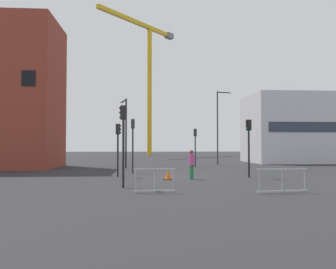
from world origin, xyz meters
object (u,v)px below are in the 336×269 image
object	(u,v)px
streetlamp_short	(125,126)
traffic_light_near	(118,141)
traffic_light_median	(195,141)
traffic_light_island	(249,138)
traffic_light_verge	(123,132)
construction_crane	(148,68)
streetlamp_tall	(219,122)
pedestrian_walking	(192,162)
traffic_cone_by_barrier	(168,175)
traffic_light_far	(133,137)

from	to	relation	value
streetlamp_short	traffic_light_near	world-z (taller)	streetlamp_short
traffic_light_near	traffic_light_median	bearing A→B (deg)	53.50
traffic_light_island	traffic_light_verge	xyz separation A→B (m)	(-7.77, -4.56, 0.20)
construction_crane	streetlamp_tall	bearing A→B (deg)	-75.64
pedestrian_walking	traffic_cone_by_barrier	size ratio (longest dim) A/B	3.12
streetlamp_tall	traffic_light_island	bearing A→B (deg)	-94.79
construction_crane	traffic_light_verge	size ratio (longest dim) A/B	6.40
traffic_light_far	traffic_light_island	bearing A→B (deg)	-24.96
traffic_cone_by_barrier	traffic_light_verge	bearing A→B (deg)	-124.56
streetlamp_tall	traffic_light_far	distance (m)	13.72
streetlamp_short	traffic_light_median	size ratio (longest dim) A/B	1.74
traffic_light_island	pedestrian_walking	bearing A→B (deg)	-167.61
traffic_light_near	pedestrian_walking	bearing A→B (deg)	-22.34
streetlamp_tall	traffic_cone_by_barrier	distance (m)	16.81
streetlamp_short	traffic_light_verge	size ratio (longest dim) A/B	1.55
streetlamp_tall	traffic_light_median	xyz separation A→B (m)	(-3.20, -4.08, -2.13)
traffic_light_near	traffic_cone_by_barrier	xyz separation A→B (m)	(3.21, -2.06, -2.12)
traffic_light_verge	pedestrian_walking	xyz separation A→B (m)	(3.92, 3.71, -1.67)
construction_crane	streetlamp_short	distance (m)	37.07
traffic_light_near	pedestrian_walking	xyz separation A→B (m)	(4.67, -1.92, -1.33)
streetlamp_tall	traffic_light_far	xyz separation A→B (m)	(-8.81, -10.34, -1.89)
pedestrian_walking	traffic_light_island	bearing A→B (deg)	12.39
traffic_cone_by_barrier	traffic_light_far	bearing A→B (deg)	117.15
traffic_light_verge	traffic_cone_by_barrier	distance (m)	4.98
streetlamp_tall	traffic_light_median	distance (m)	5.60
streetlamp_tall	construction_crane	bearing A→B (deg)	104.36
construction_crane	traffic_light_near	xyz separation A→B (m)	(-2.06, -42.61, -14.96)
construction_crane	traffic_light_verge	distance (m)	50.42
construction_crane	traffic_light_verge	world-z (taller)	construction_crane
traffic_light_median	traffic_light_far	bearing A→B (deg)	-131.82
construction_crane	traffic_cone_by_barrier	distance (m)	47.84
construction_crane	streetlamp_tall	xyz separation A→B (m)	(7.63, -29.78, -12.76)
streetlamp_tall	traffic_light_verge	xyz separation A→B (m)	(-8.94, -18.46, -1.86)
traffic_light_far	construction_crane	bearing A→B (deg)	88.31
traffic_light_median	traffic_light_near	bearing A→B (deg)	-126.50
streetlamp_short	traffic_light_far	xyz separation A→B (m)	(0.92, -5.67, -1.12)
traffic_light_island	traffic_light_far	bearing A→B (deg)	155.04
construction_crane	traffic_light_near	size ratio (longest dim) A/B	7.43
streetlamp_tall	streetlamp_short	xyz separation A→B (m)	(-9.74, -4.67, -0.77)
traffic_light_island	traffic_cone_by_barrier	xyz separation A→B (m)	(-5.31, -0.99, -2.26)
streetlamp_tall	traffic_light_verge	distance (m)	20.59
traffic_light_near	pedestrian_walking	size ratio (longest dim) A/B	1.95
construction_crane	traffic_cone_by_barrier	size ratio (longest dim) A/B	45.12
streetlamp_tall	traffic_light_near	size ratio (longest dim) A/B	2.25
streetlamp_short	traffic_light_island	xyz separation A→B (m)	(8.57, -9.23, -1.29)
traffic_light_median	traffic_cone_by_barrier	xyz separation A→B (m)	(-3.27, -10.82, -2.19)
pedestrian_walking	traffic_cone_by_barrier	world-z (taller)	pedestrian_walking
streetlamp_short	traffic_light_island	world-z (taller)	streetlamp_short
traffic_cone_by_barrier	pedestrian_walking	bearing A→B (deg)	5.61
streetlamp_short	traffic_light_far	distance (m)	5.85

